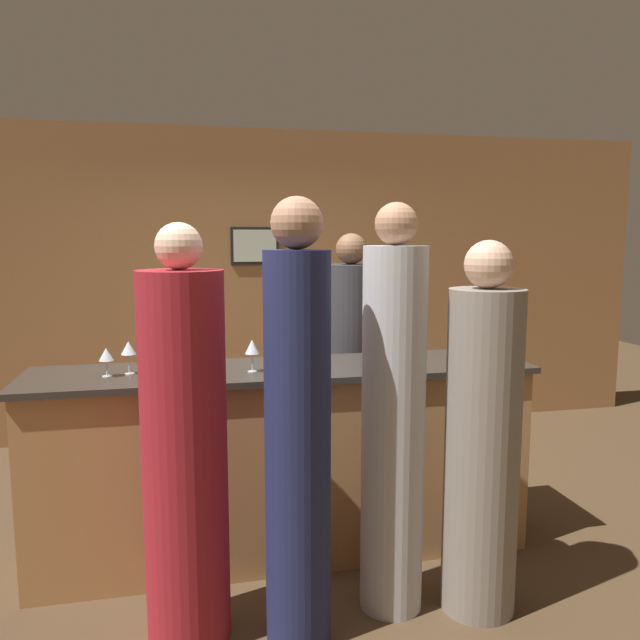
% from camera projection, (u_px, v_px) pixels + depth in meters
% --- Properties ---
extents(ground_plane, '(14.00, 14.00, 0.00)m').
position_uv_depth(ground_plane, '(286.00, 550.00, 3.67)').
color(ground_plane, '#4C3823').
extents(back_wall, '(8.00, 0.08, 2.80)m').
position_uv_depth(back_wall, '(243.00, 284.00, 5.75)').
color(back_wall, olive).
rests_on(back_wall, ground_plane).
extents(bar_counter, '(2.83, 0.66, 1.10)m').
position_uv_depth(bar_counter, '(285.00, 460.00, 3.60)').
color(bar_counter, '#B27F4C').
rests_on(bar_counter, ground_plane).
extents(bartender, '(0.36, 0.36, 1.86)m').
position_uv_depth(bartender, '(350.00, 377.00, 4.34)').
color(bartender, '#2D2D33').
rests_on(bartender, ground_plane).
extents(guest_0, '(0.30, 0.30, 2.00)m').
position_uv_depth(guest_0, '(298.00, 435.00, 2.76)').
color(guest_0, '#1E234C').
rests_on(guest_0, ground_plane).
extents(guest_1, '(0.36, 0.36, 1.82)m').
position_uv_depth(guest_1, '(482.00, 443.00, 3.00)').
color(guest_1, gray).
rests_on(guest_1, ground_plane).
extents(guest_2, '(0.31, 0.31, 1.99)m').
position_uv_depth(guest_2, '(393.00, 423.00, 3.00)').
color(guest_2, '#B2B2B7').
rests_on(guest_2, ground_plane).
extents(guest_3, '(0.38, 0.38, 1.89)m').
position_uv_depth(guest_3, '(185.00, 453.00, 2.78)').
color(guest_3, maroon).
rests_on(guest_3, ground_plane).
extents(wine_bottle_0, '(0.07, 0.07, 0.28)m').
position_uv_depth(wine_bottle_0, '(189.00, 352.00, 3.44)').
color(wine_bottle_0, black).
rests_on(wine_bottle_0, bar_counter).
extents(wine_glass_0, '(0.07, 0.07, 0.15)m').
position_uv_depth(wine_glass_0, '(169.00, 362.00, 3.12)').
color(wine_glass_0, silver).
rests_on(wine_glass_0, bar_counter).
extents(wine_glass_1, '(0.08, 0.08, 0.15)m').
position_uv_depth(wine_glass_1, '(106.00, 355.00, 3.27)').
color(wine_glass_1, silver).
rests_on(wine_glass_1, bar_counter).
extents(wine_glass_2, '(0.08, 0.08, 0.16)m').
position_uv_depth(wine_glass_2, '(375.00, 348.00, 3.45)').
color(wine_glass_2, silver).
rests_on(wine_glass_2, bar_counter).
extents(wine_glass_3, '(0.08, 0.08, 0.18)m').
position_uv_depth(wine_glass_3, '(128.00, 349.00, 3.33)').
color(wine_glass_3, silver).
rests_on(wine_glass_3, bar_counter).
extents(wine_glass_4, '(0.08, 0.08, 0.18)m').
position_uv_depth(wine_glass_4, '(252.00, 347.00, 3.39)').
color(wine_glass_4, silver).
rests_on(wine_glass_4, bar_counter).
extents(wine_glass_5, '(0.07, 0.07, 0.17)m').
position_uv_depth(wine_glass_5, '(406.00, 349.00, 3.37)').
color(wine_glass_5, silver).
rests_on(wine_glass_5, bar_counter).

